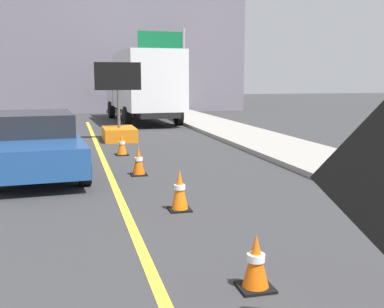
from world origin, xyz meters
name	(u,v)px	position (x,y,z in m)	size (l,w,h in m)	color
lane_center_stripe	(139,242)	(0.00, 6.00, 0.00)	(0.14, 36.00, 0.01)	yellow
arrow_board_trailer	(119,127)	(0.83, 16.71, 0.48)	(1.60, 1.80, 2.70)	orange
box_truck	(143,85)	(2.73, 23.41, 1.83)	(2.98, 7.83, 3.38)	black
pickup_car	(37,143)	(-1.59, 11.38, 0.70)	(2.29, 5.22, 1.38)	navy
highway_guide_sign	(171,56)	(5.00, 27.73, 3.42)	(2.79, 0.23, 5.00)	gray
far_building_block	(118,56)	(2.59, 34.07, 3.63)	(15.73, 7.89, 7.26)	slate
traffic_cone_near_sign	(256,262)	(0.99, 4.29, 0.29)	(0.36, 0.36, 0.60)	black
traffic_cone_mid_lane	(180,190)	(0.89, 7.40, 0.34)	(0.36, 0.36, 0.70)	black
traffic_cone_far_lane	(139,161)	(0.64, 10.46, 0.32)	(0.36, 0.36, 0.65)	black
traffic_cone_curbside	(122,144)	(0.57, 13.40, 0.30)	(0.36, 0.36, 0.62)	black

